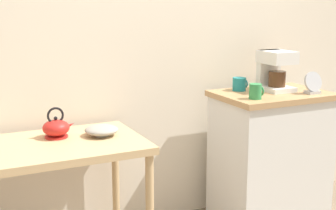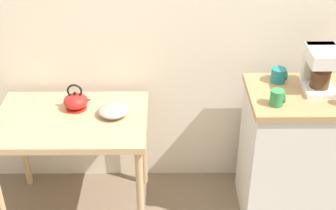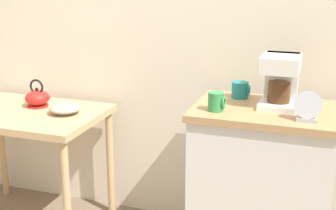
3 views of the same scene
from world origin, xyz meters
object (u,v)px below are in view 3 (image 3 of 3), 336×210
mug_dark_teal (240,90)px  mug_tall_green (216,102)px  bowl_stoneware (65,108)px  table_clock (308,108)px  teakettle (38,98)px  coffee_maker (281,78)px

mug_dark_teal → mug_tall_green: 0.28m
bowl_stoneware → table_clock: bearing=-6.6°
mug_dark_teal → mug_tall_green: bearing=-103.5°
bowl_stoneware → teakettle: 0.24m
bowl_stoneware → mug_dark_teal: size_ratio=1.96×
bowl_stoneware → mug_tall_green: 0.95m
table_clock → teakettle: bearing=171.7°
teakettle → mug_tall_green: bearing=-10.4°
coffee_maker → mug_dark_teal: coffee_maker is taller
table_clock → bowl_stoneware: bearing=173.4°
mug_tall_green → table_clock: table_clock is taller
mug_dark_teal → table_clock: bearing=-38.5°
bowl_stoneware → mug_dark_teal: bearing=7.5°
bowl_stoneware → teakettle: bearing=162.3°
coffee_maker → table_clock: bearing=-53.6°
mug_dark_teal → table_clock: size_ratio=0.67×
bowl_stoneware → table_clock: 1.37m
mug_tall_green → table_clock: size_ratio=0.66×
coffee_maker → table_clock: coffee_maker is taller
mug_dark_teal → bowl_stoneware: bearing=-172.5°
teakettle → mug_dark_teal: (1.22, 0.06, 0.14)m
mug_dark_teal → table_clock: (0.36, -0.29, 0.02)m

